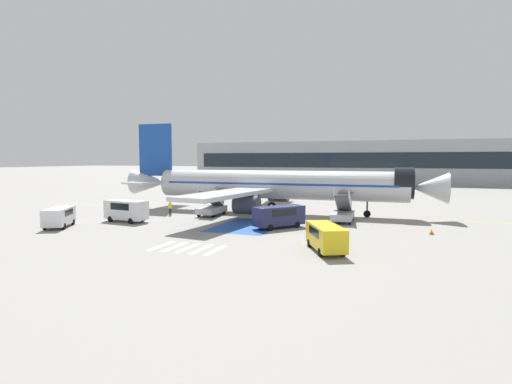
{
  "coord_description": "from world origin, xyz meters",
  "views": [
    {
      "loc": [
        16.93,
        -49.05,
        6.99
      ],
      "look_at": [
        -0.8,
        -1.2,
        2.77
      ],
      "focal_mm": 28.0,
      "sensor_mm": 36.0,
      "label": 1
    }
  ],
  "objects": [
    {
      "name": "ground_plane",
      "position": [
        0.0,
        0.0,
        0.0
      ],
      "size": [
        600.0,
        600.0,
        0.0
      ],
      "primitive_type": "plane",
      "color": "gray"
    },
    {
      "name": "apron_leadline_yellow",
      "position": [
        1.75,
        -0.2,
        0.0
      ],
      "size": [
        75.95,
        2.82,
        0.01
      ],
      "primitive_type": "cube",
      "rotation": [
        0.0,
        0.0,
        -1.54
      ],
      "color": "gold",
      "rests_on": "ground_plane"
    },
    {
      "name": "apron_stand_patch_blue",
      "position": [
        1.75,
        -10.5,
        0.0
      ],
      "size": [
        6.23,
        9.59,
        0.01
      ],
      "primitive_type": "cube",
      "color": "#2856A8",
      "rests_on": "ground_plane"
    },
    {
      "name": "apron_walkway_bar_0",
      "position": [
        -1.25,
        -21.91,
        0.0
      ],
      "size": [
        0.44,
        3.6,
        0.01
      ],
      "primitive_type": "cube",
      "color": "silver",
      "rests_on": "ground_plane"
    },
    {
      "name": "apron_walkway_bar_1",
      "position": [
        -0.05,
        -21.91,
        0.0
      ],
      "size": [
        0.44,
        3.6,
        0.01
      ],
      "primitive_type": "cube",
      "color": "silver",
      "rests_on": "ground_plane"
    },
    {
      "name": "apron_walkway_bar_2",
      "position": [
        1.15,
        -21.91,
        0.0
      ],
      "size": [
        0.44,
        3.6,
        0.01
      ],
      "primitive_type": "cube",
      "color": "silver",
      "rests_on": "ground_plane"
    },
    {
      "name": "apron_walkway_bar_3",
      "position": [
        2.35,
        -21.91,
        0.0
      ],
      "size": [
        0.44,
        3.6,
        0.01
      ],
      "primitive_type": "cube",
      "color": "silver",
      "rests_on": "ground_plane"
    },
    {
      "name": "apron_walkway_bar_4",
      "position": [
        3.55,
        -21.91,
        0.0
      ],
      "size": [
        0.44,
        3.6,
        0.01
      ],
      "primitive_type": "cube",
      "color": "silver",
      "rests_on": "ground_plane"
    },
    {
      "name": "airliner",
      "position": [
        1.01,
        -0.23,
        3.7
      ],
      "size": [
        41.56,
        33.56,
        11.92
      ],
      "rotation": [
        0.0,
        0.0,
        -1.54
      ],
      "color": "silver",
      "rests_on": "ground_plane"
    },
    {
      "name": "boarding_stairs_forward",
      "position": [
        10.69,
        -4.26,
        0.98
      ],
      "size": [
        2.36,
        5.29,
        3.93
      ],
      "rotation": [
        0.0,
        0.0,
        0.03
      ],
      "color": "#ADB2BA",
      "rests_on": "ground_plane"
    },
    {
      "name": "boarding_stairs_aft",
      "position": [
        -5.29,
        -4.82,
        0.98
      ],
      "size": [
        2.36,
        5.29,
        3.97
      ],
      "rotation": [
        0.0,
        0.0,
        0.03
      ],
      "color": "#ADB2BA",
      "rests_on": "ground_plane"
    },
    {
      "name": "fuel_tanker",
      "position": [
        -3.26,
        20.55,
        1.6
      ],
      "size": [
        2.82,
        10.63,
        3.2
      ],
      "rotation": [
        0.0,
        0.0,
        -0.02
      ],
      "color": "#38383D",
      "rests_on": "ground_plane"
    },
    {
      "name": "service_van_0",
      "position": [
        -12.0,
        -12.69,
        1.41
      ],
      "size": [
        5.12,
        2.46,
        2.38
      ],
      "rotation": [
        0.0,
        0.0,
        4.6
      ],
      "color": "silver",
      "rests_on": "ground_plane"
    },
    {
      "name": "service_van_1",
      "position": [
        11.54,
        -19.29,
        1.21
      ],
      "size": [
        3.95,
        5.34,
        2.01
      ],
      "rotation": [
        0.0,
        0.0,
        0.47
      ],
      "color": "yellow",
      "rests_on": "ground_plane"
    },
    {
      "name": "service_van_2",
      "position": [
        5.19,
        -10.66,
        1.33
      ],
      "size": [
        4.76,
        5.35,
        2.22
      ],
      "rotation": [
        0.0,
        0.0,
        5.62
      ],
      "color": "#1E234C",
      "rests_on": "ground_plane"
    },
    {
      "name": "service_van_3",
      "position": [
        -16.05,
        -18.12,
        1.21
      ],
      "size": [
        3.84,
        4.89,
        2.0
      ],
      "rotation": [
        0.0,
        0.0,
        0.49
      ],
      "color": "silver",
      "rests_on": "ground_plane"
    },
    {
      "name": "ground_crew_0",
      "position": [
        -10.23,
        -6.55,
        1.02
      ],
      "size": [
        0.49,
        0.4,
        1.77
      ],
      "rotation": [
        0.0,
        0.0,
        0.48
      ],
      "color": "#191E38",
      "rests_on": "ground_plane"
    },
    {
      "name": "ground_crew_1",
      "position": [
        5.69,
        -4.58,
        0.94
      ],
      "size": [
        0.48,
        0.34,
        1.65
      ],
      "rotation": [
        0.0,
        0.0,
        3.43
      ],
      "color": "black",
      "rests_on": "ground_plane"
    },
    {
      "name": "ground_crew_2",
      "position": [
        2.55,
        -5.0,
        0.97
      ],
      "size": [
        0.41,
        0.49,
        1.69
      ],
      "rotation": [
        0.0,
        0.0,
        5.21
      ],
      "color": "black",
      "rests_on": "ground_plane"
    },
    {
      "name": "traffic_cone_0",
      "position": [
        19.53,
        -9.08,
        0.26
      ],
      "size": [
        0.46,
        0.46,
        0.51
      ],
      "color": "orange",
      "rests_on": "ground_plane"
    },
    {
      "name": "terminal_building",
      "position": [
        14.17,
        71.41,
        6.08
      ],
      "size": [
        119.79,
        12.1,
        12.15
      ],
      "color": "#9EA3A8",
      "rests_on": "ground_plane"
    }
  ]
}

